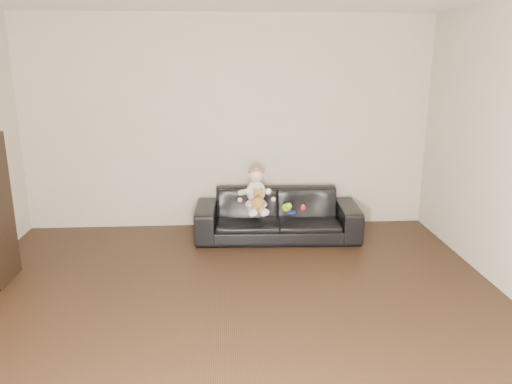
{
  "coord_description": "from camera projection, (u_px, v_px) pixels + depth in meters",
  "views": [
    {
      "loc": [
        -0.03,
        -3.38,
        2.1
      ],
      "look_at": [
        0.31,
        2.16,
        0.59
      ],
      "focal_mm": 35.0,
      "sensor_mm": 36.0,
      "label": 1
    }
  ],
  "objects": [
    {
      "name": "toy_rattle",
      "position": [
        303.0,
        208.0,
        5.78
      ],
      "size": [
        0.07,
        0.07,
        0.07
      ],
      "primitive_type": "sphere",
      "rotation": [
        0.0,
        0.0,
        -0.0
      ],
      "color": "red",
      "rests_on": "sofa"
    },
    {
      "name": "toy_blue_disc",
      "position": [
        291.0,
        212.0,
        5.71
      ],
      "size": [
        0.14,
        0.14,
        0.01
      ],
      "primitive_type": "cylinder",
      "rotation": [
        0.0,
        0.0,
        0.37
      ],
      "color": "#1A25D3",
      "rests_on": "sofa"
    },
    {
      "name": "teddy_bear",
      "position": [
        258.0,
        199.0,
        5.59
      ],
      "size": [
        0.17,
        0.17,
        0.25
      ],
      "rotation": [
        0.0,
        0.0,
        0.4
      ],
      "color": "#A4742F",
      "rests_on": "sofa"
    },
    {
      "name": "sofa",
      "position": [
        277.0,
        215.0,
        5.93
      ],
      "size": [
        1.95,
        0.82,
        0.56
      ],
      "primitive_type": "imported",
      "rotation": [
        0.0,
        0.0,
        -0.04
      ],
      "color": "black",
      "rests_on": "floor"
    },
    {
      "name": "baby",
      "position": [
        256.0,
        192.0,
        5.73
      ],
      "size": [
        0.39,
        0.46,
        0.51
      ],
      "rotation": [
        0.0,
        0.0,
        0.28
      ],
      "color": "#F7D1D4",
      "rests_on": "sofa"
    },
    {
      "name": "floor",
      "position": [
        233.0,
        341.0,
        3.81
      ],
      "size": [
        5.5,
        5.5,
        0.0
      ],
      "primitive_type": "plane",
      "color": "#311E11",
      "rests_on": "ground"
    },
    {
      "name": "toy_green",
      "position": [
        286.0,
        208.0,
        5.74
      ],
      "size": [
        0.13,
        0.15,
        0.09
      ],
      "primitive_type": "ellipsoid",
      "rotation": [
        0.0,
        0.0,
        -0.11
      ],
      "color": "#7CD318",
      "rests_on": "sofa"
    },
    {
      "name": "wall_back",
      "position": [
        228.0,
        124.0,
        6.11
      ],
      "size": [
        5.0,
        0.0,
        5.0
      ],
      "primitive_type": "plane",
      "rotation": [
        1.57,
        0.0,
        0.0
      ],
      "color": "beige",
      "rests_on": "ground"
    }
  ]
}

